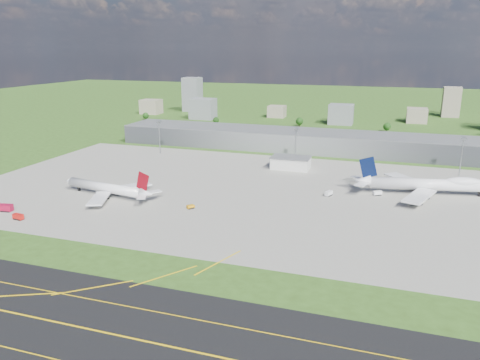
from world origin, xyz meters
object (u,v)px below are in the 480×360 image
(crash_tender, at_px, (18,217))
(tug_yellow, at_px, (191,207))
(airliner_blue_quad, at_px, (431,185))
(fire_truck, at_px, (5,208))
(van_white_far, at_px, (377,193))
(van_white_near, at_px, (329,194))
(airliner_red_twin, at_px, (108,189))

(crash_tender, bearing_deg, tug_yellow, 35.58)
(airliner_blue_quad, xyz_separation_m, fire_truck, (-211.13, -100.34, -4.12))
(airliner_blue_quad, height_order, van_white_far, airliner_blue_quad)
(tug_yellow, height_order, van_white_near, van_white_near)
(fire_truck, bearing_deg, van_white_far, 17.23)
(tug_yellow, bearing_deg, airliner_blue_quad, -21.41)
(van_white_far, bearing_deg, van_white_near, 165.97)
(crash_tender, bearing_deg, airliner_blue_quad, 35.02)
(fire_truck, xyz_separation_m, van_white_near, (156.00, 79.34, -0.48))
(crash_tender, relative_size, van_white_far, 1.05)
(van_white_far, bearing_deg, airliner_red_twin, 164.97)
(fire_truck, distance_m, van_white_near, 175.02)
(van_white_near, bearing_deg, crash_tender, 143.11)
(airliner_red_twin, xyz_separation_m, tug_yellow, (52.99, -4.66, -3.70))
(fire_truck, bearing_deg, van_white_near, 18.20)
(van_white_far, bearing_deg, airliner_blue_quad, -12.36)
(van_white_near, relative_size, van_white_far, 1.10)
(airliner_red_twin, height_order, van_white_far, airliner_red_twin)
(fire_truck, relative_size, van_white_near, 1.49)
(fire_truck, relative_size, van_white_far, 1.64)
(airliner_blue_quad, distance_m, van_white_far, 31.25)
(van_white_near, distance_m, van_white_far, 28.10)
(airliner_blue_quad, xyz_separation_m, crash_tender, (-195.29, -107.96, -4.53))
(fire_truck, relative_size, tug_yellow, 1.99)
(airliner_blue_quad, relative_size, van_white_far, 15.05)
(van_white_far, bearing_deg, tug_yellow, 176.58)
(airliner_red_twin, height_order, tug_yellow, airliner_red_twin)
(crash_tender, relative_size, tug_yellow, 1.27)
(crash_tender, bearing_deg, van_white_near, 37.90)
(airliner_blue_quad, height_order, van_white_near, airliner_blue_quad)
(van_white_near, bearing_deg, van_white_far, -48.73)
(tug_yellow, distance_m, van_white_near, 80.04)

